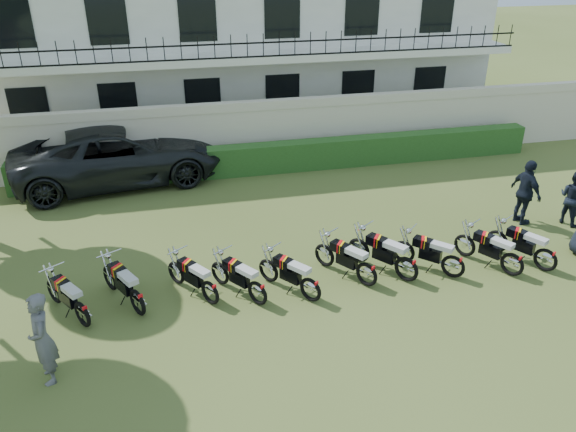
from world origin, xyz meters
name	(u,v)px	position (x,y,z in m)	size (l,w,h in m)	color
ground	(312,286)	(0.00, 0.00, 0.00)	(100.00, 100.00, 0.00)	#425120
perimeter_wall	(253,133)	(0.00, 8.00, 1.17)	(30.00, 0.35, 2.30)	beige
hedge	(286,157)	(1.00, 7.20, 0.50)	(18.00, 0.60, 1.00)	#1F4217
building	(227,31)	(0.00, 13.96, 3.71)	(20.40, 9.60, 7.40)	white
motorcycle_0	(82,309)	(-5.04, -0.38, 0.46)	(1.08, 1.55, 0.99)	black
motorcycle_1	(137,297)	(-3.92, -0.23, 0.48)	(1.00, 1.71, 1.03)	black
motorcycle_2	(210,287)	(-2.37, -0.17, 0.45)	(1.08, 1.51, 0.97)	black
motorcycle_3	(257,288)	(-1.35, -0.43, 0.45)	(1.11, 1.51, 0.98)	black
motorcycle_4	(311,284)	(-0.19, -0.57, 0.46)	(1.18, 1.50, 0.99)	black
motorcycle_5	(367,269)	(1.24, -0.26, 0.47)	(1.11, 1.60, 1.02)	black
motorcycle_6	(407,263)	(2.22, -0.29, 0.50)	(1.24, 1.67, 1.08)	black
motorcycle_7	(454,261)	(3.37, -0.38, 0.46)	(1.33, 1.40, 1.00)	black
motorcycle_8	(513,259)	(4.79, -0.62, 0.47)	(1.03, 1.64, 1.01)	black
motorcycle_9	(547,255)	(5.69, -0.61, 0.47)	(1.01, 1.65, 1.01)	black
suv	(119,155)	(-4.53, 7.48, 0.93)	(3.07, 6.67, 1.85)	black
inspector	(42,339)	(-5.50, -1.86, 0.92)	(0.67, 0.44, 1.83)	slate
officer_4	(573,197)	(7.95, 1.52, 0.79)	(0.77, 0.60, 1.58)	black
officer_5	(526,192)	(6.65, 1.83, 0.94)	(1.10, 0.46, 1.88)	black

